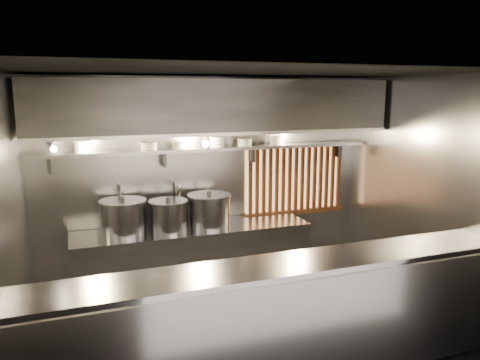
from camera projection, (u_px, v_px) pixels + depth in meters
floor at (246, 331)px, 5.17m from camera, size 4.50×4.50×0.00m
ceiling at (247, 72)px, 4.65m from camera, size 4.50×4.50×0.00m
wall_back at (207, 183)px, 6.30m from camera, size 4.50×0.00×4.50m
wall_left at (11, 229)px, 4.16m from camera, size 0.00×3.00×3.00m
wall_right at (420, 193)px, 5.67m from camera, size 0.00×3.00×3.00m
serving_counter at (285, 323)px, 4.18m from camera, size 4.50×0.56×1.13m
cooking_bench at (194, 261)px, 6.03m from camera, size 3.00×0.70×0.90m
bowl_shelf at (211, 149)px, 6.04m from camera, size 4.40×0.34×0.04m
exhaust_hood at (215, 107)px, 5.74m from camera, size 4.40×0.81×0.65m
wood_screen at (295, 179)px, 6.70m from camera, size 1.56×0.09×1.04m
faucet_left at (121, 198)px, 5.80m from camera, size 0.04×0.30×0.50m
faucet_right at (177, 194)px, 6.04m from camera, size 0.04×0.30×0.50m
heat_lamp at (51, 143)px, 4.93m from camera, size 0.25×0.35×0.20m
pendant_bulb at (206, 144)px, 5.88m from camera, size 0.09×0.09×0.19m
stock_pot_left at (124, 217)px, 5.66m from camera, size 0.74×0.74×0.46m
stock_pot_mid at (209, 210)px, 6.00m from camera, size 0.66×0.66×0.46m
stock_pot_right at (169, 216)px, 5.78m from camera, size 0.51×0.51×0.43m
bowl_stack_0 at (83, 147)px, 5.50m from camera, size 0.22×0.22×0.13m
bowl_stack_1 at (149, 146)px, 5.76m from camera, size 0.21×0.21×0.09m
bowl_stack_2 at (179, 145)px, 5.89m from camera, size 0.20×0.20×0.09m
bowl_stack_3 at (217, 142)px, 6.06m from camera, size 0.20×0.20×0.13m
bowl_stack_4 at (245, 142)px, 6.19m from camera, size 0.20×0.20×0.09m
bowl_stack_5 at (275, 140)px, 6.34m from camera, size 0.23×0.23×0.13m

